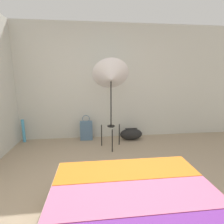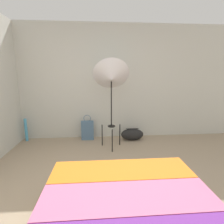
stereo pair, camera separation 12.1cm
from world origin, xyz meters
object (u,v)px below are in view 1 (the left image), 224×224
object	(u,v)px
tote_bag	(86,130)
paper_roll	(24,131)
photo_umbrella	(111,77)
duffel_bag	(131,134)

from	to	relation	value
tote_bag	paper_roll	distance (m)	1.39
photo_umbrella	duffel_bag	size ratio (longest dim) A/B	3.45
duffel_bag	paper_roll	size ratio (longest dim) A/B	1.00
duffel_bag	paper_roll	xyz separation A→B (m)	(-2.42, 0.13, 0.13)
duffel_bag	photo_umbrella	bearing A→B (deg)	-142.89
paper_roll	tote_bag	bearing A→B (deg)	-1.12
duffel_bag	paper_roll	distance (m)	2.43
tote_bag	paper_roll	xyz separation A→B (m)	(-1.39, 0.03, 0.03)
photo_umbrella	duffel_bag	bearing A→B (deg)	37.11
tote_bag	duffel_bag	world-z (taller)	tote_bag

